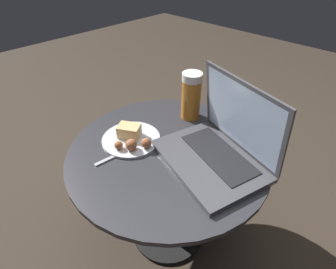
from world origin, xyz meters
name	(u,v)px	position (x,y,z in m)	size (l,w,h in m)	color
ground_plane	(168,230)	(0.00, 0.00, 0.00)	(6.00, 6.00, 0.00)	#382D23
table	(168,173)	(0.00, 0.00, 0.38)	(0.70, 0.70, 0.49)	black
laptop	(220,146)	(0.15, 0.08, 0.55)	(0.41, 0.35, 0.27)	#47474C
beer_glass	(191,96)	(-0.08, 0.21, 0.59)	(0.08, 0.08, 0.19)	#C6701E
snack_plate	(131,138)	(-0.13, -0.06, 0.51)	(0.21, 0.21, 0.06)	silver
fork	(122,153)	(-0.10, -0.12, 0.49)	(0.04, 0.17, 0.01)	#B2B2B7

